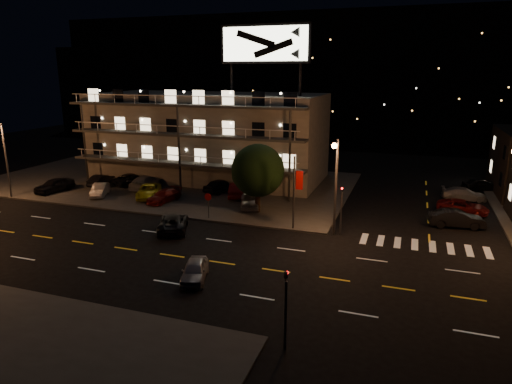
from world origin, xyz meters
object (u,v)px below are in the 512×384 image
(tree, at_px, (257,172))
(road_car_west, at_px, (173,222))
(lot_car_7, at_px, (146,182))
(side_car_0, at_px, (457,219))
(road_car_east, at_px, (195,270))
(lot_car_4, at_px, (250,199))
(lot_car_2, at_px, (149,191))

(tree, relative_size, road_car_west, 1.32)
(lot_car_7, height_order, side_car_0, lot_car_7)
(road_car_east, height_order, road_car_west, road_car_west)
(road_car_east, bearing_deg, road_car_west, 109.57)
(tree, height_order, lot_car_4, tree)
(tree, bearing_deg, lot_car_7, 164.33)
(tree, distance_m, side_car_0, 18.05)
(lot_car_7, xyz_separation_m, road_car_west, (9.62, -11.09, -0.22))
(tree, xyz_separation_m, road_car_west, (-5.20, -6.93, -3.33))
(tree, xyz_separation_m, lot_car_7, (-14.82, 4.16, -3.11))
(road_car_east, bearing_deg, lot_car_7, 111.92)
(lot_car_2, height_order, road_car_west, lot_car_2)
(road_car_west, bearing_deg, lot_car_7, -72.42)
(lot_car_7, bearing_deg, road_car_east, 127.10)
(lot_car_7, relative_size, road_car_east, 1.39)
(lot_car_4, relative_size, side_car_0, 0.97)
(lot_car_4, height_order, road_car_west, lot_car_4)
(road_car_east, distance_m, road_car_west, 10.00)
(lot_car_4, distance_m, lot_car_7, 13.93)
(tree, bearing_deg, lot_car_2, 175.42)
(lot_car_2, relative_size, side_car_0, 1.06)
(side_car_0, bearing_deg, road_car_west, 102.96)
(lot_car_7, height_order, road_car_east, lot_car_7)
(lot_car_7, bearing_deg, tree, 162.09)
(tree, relative_size, lot_car_2, 1.33)
(lot_car_4, relative_size, road_car_east, 1.20)
(side_car_0, relative_size, road_car_east, 1.23)
(road_car_east, relative_size, road_car_west, 0.76)
(lot_car_4, bearing_deg, tree, -66.00)
(road_car_east, bearing_deg, lot_car_2, 112.54)
(tree, distance_m, lot_car_7, 15.70)
(road_car_east, bearing_deg, tree, 75.70)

